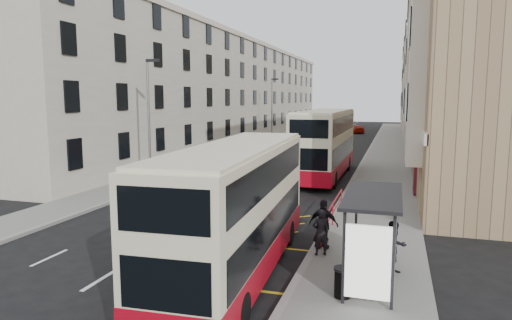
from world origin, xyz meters
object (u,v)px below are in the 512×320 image
(white_van, at_px, (289,138))
(car_red, at_px, (357,129))
(double_decker_rear, at_px, (325,143))
(bus_shelter, at_px, (377,221))
(street_lamp_far, at_px, (272,107))
(pedestrian_far, at_px, (324,224))
(pedestrian_near, at_px, (321,232))
(double_decker_front, at_px, (237,210))
(car_silver, at_px, (316,129))
(litter_bin, at_px, (343,282))
(street_lamp_near, at_px, (149,115))
(pedestrian_mid, at_px, (394,247))
(car_dark, at_px, (324,127))

(white_van, bearing_deg, car_red, 50.36)
(double_decker_rear, xyz_separation_m, car_red, (-1.39, 43.65, -1.83))
(bus_shelter, relative_size, street_lamp_far, 0.53)
(double_decker_rear, height_order, pedestrian_far, double_decker_rear)
(bus_shelter, distance_m, street_lamp_far, 44.94)
(pedestrian_near, xyz_separation_m, white_van, (-10.63, 41.00, -0.28))
(double_decker_front, height_order, pedestrian_far, double_decker_front)
(bus_shelter, distance_m, car_silver, 61.01)
(litter_bin, distance_m, pedestrian_near, 3.51)
(car_silver, bearing_deg, pedestrian_near, -71.67)
(double_decker_rear, height_order, car_silver, double_decker_rear)
(white_van, bearing_deg, pedestrian_far, -95.82)
(white_van, bearing_deg, double_decker_front, -99.74)
(street_lamp_near, relative_size, pedestrian_far, 4.27)
(street_lamp_near, xyz_separation_m, pedestrian_far, (12.70, -9.54, -3.55))
(bus_shelter, bearing_deg, street_lamp_far, 109.12)
(litter_bin, relative_size, pedestrian_mid, 0.50)
(street_lamp_near, bearing_deg, street_lamp_far, 90.00)
(double_decker_front, xyz_separation_m, pedestrian_far, (2.34, 2.94, -1.08))
(street_lamp_far, height_order, white_van, street_lamp_far)
(bus_shelter, distance_m, car_dark, 66.24)
(car_silver, bearing_deg, car_dark, 93.51)
(litter_bin, distance_m, pedestrian_mid, 2.67)
(street_lamp_far, relative_size, double_decker_front, 0.74)
(street_lamp_far, bearing_deg, car_red, 66.58)
(street_lamp_far, bearing_deg, double_decker_front, -76.30)
(street_lamp_near, xyz_separation_m, white_van, (2.07, 30.78, -3.93))
(pedestrian_mid, xyz_separation_m, pedestrian_far, (-2.51, 1.71, 0.08))
(pedestrian_far, bearing_deg, double_decker_rear, -74.10)
(pedestrian_near, xyz_separation_m, car_dark, (-9.50, 63.04, -0.22))
(double_decker_front, distance_m, pedestrian_mid, 5.14)
(double_decker_rear, xyz_separation_m, pedestrian_near, (2.46, -17.00, -1.48))
(pedestrian_near, bearing_deg, white_van, -99.88)
(street_lamp_near, bearing_deg, pedestrian_near, -38.82)
(bus_shelter, distance_m, white_van, 45.01)
(double_decker_front, xyz_separation_m, litter_bin, (3.50, -1.03, -1.57))
(street_lamp_near, distance_m, double_decker_front, 16.41)
(double_decker_rear, distance_m, car_dark, 46.61)
(pedestrian_mid, height_order, car_dark, pedestrian_mid)
(bus_shelter, height_order, white_van, bus_shelter)
(pedestrian_far, distance_m, white_van, 41.70)
(white_van, relative_size, car_red, 1.16)
(litter_bin, relative_size, white_van, 0.17)
(double_decker_rear, relative_size, pedestrian_far, 6.49)
(double_decker_rear, distance_m, car_silver, 41.36)
(car_dark, bearing_deg, double_decker_front, -69.62)
(pedestrian_mid, distance_m, pedestrian_far, 3.04)
(double_decker_front, relative_size, white_van, 2.12)
(litter_bin, bearing_deg, street_lamp_far, 107.67)
(car_silver, relative_size, car_dark, 1.02)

